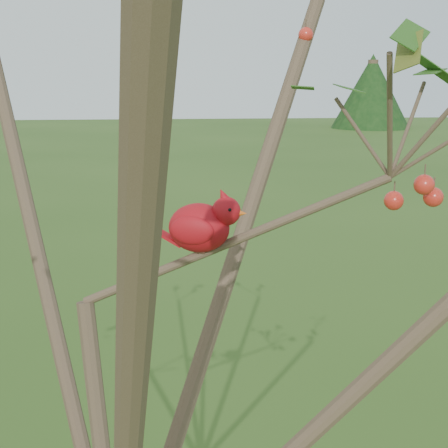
# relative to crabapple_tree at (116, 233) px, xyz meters

# --- Properties ---
(crabapple_tree) EXTENTS (2.35, 2.05, 2.95)m
(crabapple_tree) POSITION_rel_crabapple_tree_xyz_m (0.00, 0.00, 0.00)
(crabapple_tree) COLOR #453425
(crabapple_tree) RESTS_ON ground
(cardinal) EXTENTS (0.20, 0.13, 0.14)m
(cardinal) POSITION_rel_crabapple_tree_xyz_m (0.16, 0.10, -0.01)
(cardinal) COLOR #A70E16
(cardinal) RESTS_ON ground
(distant_trees) EXTENTS (35.31, 15.35, 3.75)m
(distant_trees) POSITION_rel_crabapple_tree_xyz_m (1.92, 26.82, -0.53)
(distant_trees) COLOR #453425
(distant_trees) RESTS_ON ground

